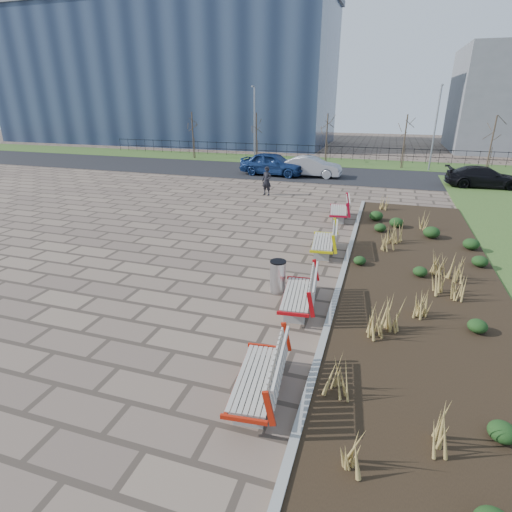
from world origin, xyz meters
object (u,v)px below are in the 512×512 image
(bench_d, at_px, (339,209))
(pedestrian, at_px, (267,181))
(litter_bin, at_px, (278,277))
(lamp_west, at_px, (254,125))
(car_silver, at_px, (311,167))
(bench_a, at_px, (257,375))
(lamp_east, at_px, (435,129))
(bench_b, at_px, (297,292))
(car_black, at_px, (484,177))
(bench_c, at_px, (323,240))
(car_blue, at_px, (273,164))

(bench_d, xyz_separation_m, pedestrian, (-4.51, 3.73, 0.31))
(litter_bin, height_order, lamp_west, lamp_west)
(pedestrian, relative_size, car_silver, 0.38)
(bench_a, relative_size, car_silver, 0.50)
(car_silver, bearing_deg, lamp_east, -56.81)
(bench_a, distance_m, bench_b, 3.51)
(bench_b, distance_m, car_black, 20.08)
(bench_c, height_order, lamp_west, lamp_west)
(car_silver, height_order, car_black, car_silver)
(bench_b, bearing_deg, lamp_west, 103.95)
(bench_a, xyz_separation_m, lamp_west, (-9.00, 27.65, 2.54))
(litter_bin, bearing_deg, car_blue, 106.00)
(bench_b, distance_m, car_silver, 19.19)
(lamp_west, bearing_deg, car_silver, -41.58)
(bench_b, height_order, car_silver, car_silver)
(bench_b, distance_m, pedestrian, 13.33)
(car_silver, relative_size, lamp_east, 0.70)
(bench_c, height_order, litter_bin, bench_c)
(bench_d, distance_m, litter_bin, 7.99)
(bench_c, bearing_deg, lamp_west, 108.60)
(car_blue, bearing_deg, pedestrian, -161.19)
(car_black, bearing_deg, pedestrian, 112.55)
(pedestrian, xyz_separation_m, car_black, (12.18, 6.01, -0.15))
(bench_c, bearing_deg, lamp_east, 70.06)
(bench_b, distance_m, lamp_east, 24.78)
(car_silver, height_order, lamp_west, lamp_west)
(bench_d, height_order, car_black, car_black)
(bench_a, bearing_deg, lamp_east, 73.60)
(car_blue, bearing_deg, bench_a, -158.84)
(car_blue, height_order, car_silver, car_blue)
(lamp_east, bearing_deg, car_silver, -147.32)
(car_silver, bearing_deg, litter_bin, -172.02)
(bench_d, bearing_deg, car_silver, 100.47)
(bench_b, xyz_separation_m, lamp_east, (5.00, 24.14, 2.54))
(bench_b, relative_size, lamp_east, 0.35)
(car_black, xyz_separation_m, lamp_east, (-2.67, 5.58, 2.39))
(bench_a, distance_m, litter_bin, 4.43)
(bench_d, distance_m, car_silver, 10.59)
(litter_bin, distance_m, pedestrian, 12.28)
(bench_c, xyz_separation_m, pedestrian, (-4.51, 8.24, 0.31))
(car_black, bearing_deg, lamp_east, 21.88)
(bench_c, bearing_deg, pedestrian, 112.88)
(car_silver, distance_m, lamp_west, 8.19)
(bench_a, bearing_deg, pedestrian, 99.54)
(bench_a, bearing_deg, car_blue, 98.66)
(bench_a, distance_m, car_blue, 22.95)
(pedestrian, distance_m, car_blue, 6.28)
(bench_c, bearing_deg, car_black, 55.91)
(car_blue, relative_size, lamp_west, 0.78)
(bench_a, bearing_deg, bench_c, 83.85)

